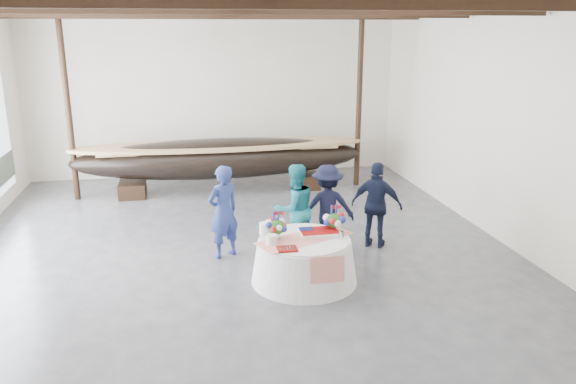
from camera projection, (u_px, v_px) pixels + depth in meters
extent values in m
cube|color=#3D3D42|center=(241.00, 253.00, 10.29)|extent=(10.00, 12.00, 0.01)
cube|color=silver|center=(215.00, 93.00, 15.31)|extent=(10.00, 0.02, 4.50)
cube|color=silver|center=(324.00, 280.00, 4.00)|extent=(10.00, 0.02, 4.50)
cube|color=silver|center=(503.00, 123.00, 10.55)|extent=(0.02, 12.00, 4.50)
cube|color=black|center=(268.00, 0.00, 5.79)|extent=(9.80, 0.12, 0.18)
cube|color=black|center=(241.00, 8.00, 8.14)|extent=(9.80, 0.12, 0.18)
cube|color=black|center=(227.00, 12.00, 10.50)|extent=(9.80, 0.12, 0.18)
cube|color=black|center=(218.00, 15.00, 12.86)|extent=(9.80, 0.12, 0.18)
cube|color=black|center=(234.00, 2.00, 9.05)|extent=(0.15, 11.76, 0.15)
cylinder|color=black|center=(68.00, 106.00, 12.91)|extent=(0.14, 0.14, 4.50)
cylinder|color=black|center=(359.00, 99.00, 14.17)|extent=(0.14, 0.14, 4.50)
cube|color=black|center=(133.00, 189.00, 13.72)|extent=(0.63, 0.81, 0.36)
cube|color=black|center=(305.00, 180.00, 14.50)|extent=(0.63, 0.81, 0.36)
ellipsoid|color=black|center=(220.00, 158.00, 13.92)|extent=(7.22, 1.44, 0.99)
cube|color=#9E7A4C|center=(220.00, 148.00, 13.84)|extent=(5.77, 0.95, 0.05)
cone|color=silver|center=(304.00, 261.00, 9.07)|extent=(1.72, 1.72, 0.71)
cylinder|color=silver|center=(304.00, 240.00, 8.97)|extent=(1.46, 1.46, 0.04)
cube|color=red|center=(304.00, 238.00, 8.96)|extent=(1.68, 1.13, 0.01)
cube|color=white|center=(319.00, 233.00, 9.11)|extent=(0.60, 0.40, 0.07)
cylinder|color=white|center=(272.00, 240.00, 8.70)|extent=(0.18, 0.18, 0.15)
cylinder|color=white|center=(265.00, 228.00, 9.13)|extent=(0.18, 0.18, 0.19)
cube|color=#650E09|center=(287.00, 249.00, 8.50)|extent=(0.30, 0.24, 0.03)
cone|color=silver|center=(341.00, 235.00, 8.94)|extent=(0.09, 0.09, 0.12)
imported|color=navy|center=(223.00, 212.00, 9.93)|extent=(0.74, 0.66, 1.69)
imported|color=teal|center=(295.00, 209.00, 10.13)|extent=(0.96, 0.84, 1.66)
imported|color=black|center=(327.00, 207.00, 10.37)|extent=(1.08, 0.70, 1.59)
imported|color=#141931|center=(377.00, 205.00, 10.40)|extent=(1.02, 0.84, 1.63)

